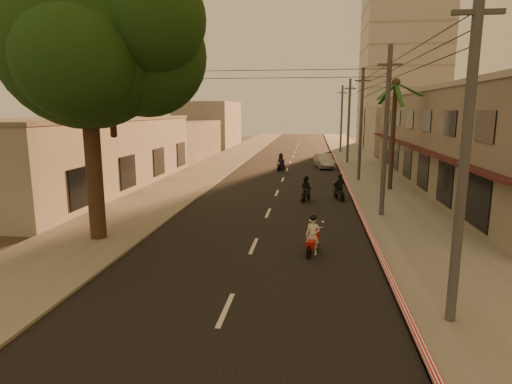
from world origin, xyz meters
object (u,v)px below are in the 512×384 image
at_px(palm_tree, 396,89).
at_px(scooter_far_a, 281,163).
at_px(scooter_mid_a, 306,189).
at_px(parked_car, 324,161).
at_px(scooter_red, 313,237).
at_px(broadleaf_tree, 96,42).
at_px(scooter_mid_b, 340,188).

distance_m(palm_tree, scooter_far_a, 14.20).
height_order(scooter_mid_a, parked_car, scooter_mid_a).
bearing_deg(scooter_red, palm_tree, 83.94).
bearing_deg(broadleaf_tree, parked_car, 68.38).
height_order(broadleaf_tree, parked_car, broadleaf_tree).
xyz_separation_m(broadleaf_tree, palm_tree, (14.61, 13.86, -1.33)).
bearing_deg(scooter_mid_a, scooter_mid_b, 31.29).
height_order(broadleaf_tree, palm_tree, broadleaf_tree).
xyz_separation_m(palm_tree, scooter_mid_a, (-5.94, -4.44, -6.38)).
bearing_deg(broadleaf_tree, scooter_mid_a, 47.35).
bearing_deg(scooter_mid_a, scooter_far_a, 114.84).
bearing_deg(parked_car, scooter_red, -102.13).
bearing_deg(scooter_red, scooter_mid_b, 95.60).
relative_size(palm_tree, parked_car, 1.85).
height_order(palm_tree, scooter_mid_b, palm_tree).
relative_size(palm_tree, scooter_mid_a, 4.85).
relative_size(broadleaf_tree, scooter_red, 7.19).
distance_m(scooter_far_a, parked_car, 4.92).
height_order(scooter_red, scooter_mid_b, scooter_mid_b).
relative_size(broadleaf_tree, scooter_far_a, 7.04).
height_order(scooter_far_a, parked_car, scooter_far_a).
xyz_separation_m(scooter_mid_a, scooter_far_a, (-2.62, 13.81, 0.01)).
xyz_separation_m(palm_tree, scooter_mid_b, (-3.80, -3.78, -6.36)).
height_order(broadleaf_tree, scooter_far_a, broadleaf_tree).
bearing_deg(palm_tree, broadleaf_tree, -136.52).
bearing_deg(scooter_mid_b, scooter_far_a, 92.85).
distance_m(scooter_red, parked_car, 26.72).
bearing_deg(scooter_red, scooter_mid_a, 106.82).
bearing_deg(palm_tree, scooter_mid_a, -143.22).
xyz_separation_m(scooter_mid_a, scooter_mid_b, (2.13, 0.66, 0.02)).
relative_size(scooter_far_a, parked_car, 0.39).
bearing_deg(scooter_red, broadleaf_tree, -171.11).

